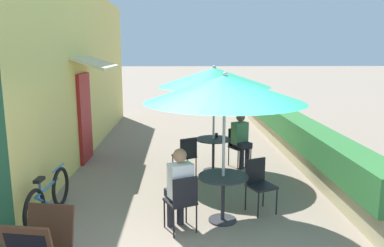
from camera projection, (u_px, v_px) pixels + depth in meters
The scene contains 14 objects.
cafe_facade_wall at pixel (81, 73), 9.13m from camera, with size 0.98×11.21×4.20m.
planter_hedge at pixel (292, 133), 9.61m from camera, with size 0.60×10.21×1.01m.
patio_table_near at pixel (223, 188), 5.77m from camera, with size 0.77×0.77×0.74m.
patio_umbrella_near at pixel (225, 89), 5.47m from camera, with size 2.39×2.39×2.32m.
cafe_chair_near_left at pixel (259, 181), 6.15m from camera, with size 0.53×0.53×0.87m.
cafe_chair_near_right at pixel (182, 199), 5.40m from camera, with size 0.53×0.53×0.87m.
seated_patron_near_right at pixel (179, 185), 5.46m from camera, with size 0.45×0.50×1.25m.
patio_table_mid at pixel (213, 148), 8.17m from camera, with size 0.77×0.77×0.74m.
patio_umbrella_mid at pixel (214, 77), 7.88m from camera, with size 2.39×2.39×2.32m.
cafe_chair_mid_left at pixel (238, 144), 8.59m from camera, with size 0.54×0.54×0.87m.
seated_patron_mid_left at pixel (241, 137), 8.47m from camera, with size 0.47×0.50×1.25m.
cafe_chair_mid_right at pixel (186, 154), 7.76m from camera, with size 0.54×0.54×0.87m.
coffee_cup_mid at pixel (216, 135), 8.28m from camera, with size 0.07×0.07×0.09m.
bicycle_leaning at pixel (48, 197), 5.90m from camera, with size 0.16×1.68×0.76m.
Camera 1 is at (-0.10, -3.80, 2.62)m, focal length 35.00 mm.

